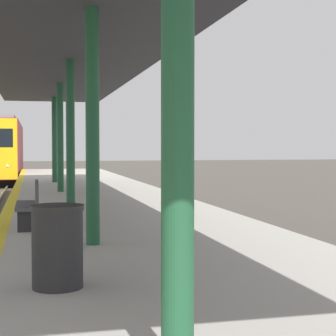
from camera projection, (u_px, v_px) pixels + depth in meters
train at (2, 150)px, 42.48m from camera, size 2.78×18.59×4.55m
station_canopy at (70, 59)px, 14.58m from camera, size 4.60×27.95×4.09m
trash_bin at (58, 246)px, 6.43m from camera, size 0.61×0.61×0.95m
bench at (30, 203)px, 11.25m from camera, size 0.44×1.52×0.92m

